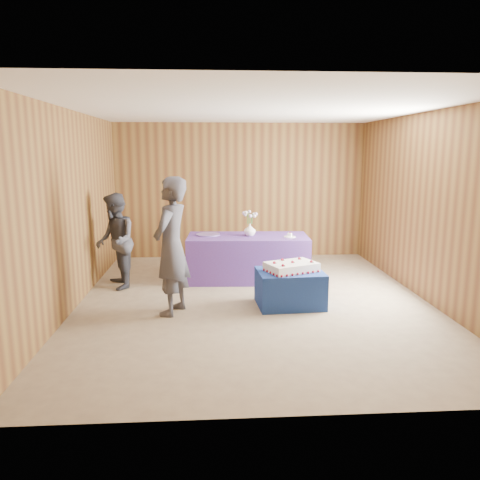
{
  "coord_description": "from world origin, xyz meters",
  "views": [
    {
      "loc": [
        -0.62,
        -6.46,
        2.14
      ],
      "look_at": [
        -0.19,
        0.1,
        0.89
      ],
      "focal_mm": 35.0,
      "sensor_mm": 36.0,
      "label": 1
    }
  ],
  "objects": [
    {
      "name": "guest_right",
      "position": [
        -2.1,
        0.83,
        0.76
      ],
      "size": [
        0.77,
        0.87,
        1.51
      ],
      "primitive_type": "imported",
      "rotation": [
        0.0,
        0.0,
        -1.26
      ],
      "color": "#34353F",
      "rests_on": "ground"
    },
    {
      "name": "guest_left",
      "position": [
        -1.13,
        -0.41,
        0.91
      ],
      "size": [
        0.64,
        0.78,
        1.82
      ],
      "primitive_type": "imported",
      "rotation": [
        0.0,
        0.0,
        -1.93
      ],
      "color": "#3B3B46",
      "rests_on": "ground"
    },
    {
      "name": "serving_table",
      "position": [
        0.01,
        1.19,
        0.38
      ],
      "size": [
        2.04,
        1.0,
        0.75
      ],
      "primitive_type": "cube",
      "rotation": [
        0.0,
        0.0,
        -0.05
      ],
      "color": "#4C348F",
      "rests_on": "ground"
    },
    {
      "name": "vase",
      "position": [
        0.04,
        1.2,
        0.85
      ],
      "size": [
        0.26,
        0.26,
        0.2
      ],
      "primitive_type": "imported",
      "rotation": [
        0.0,
        0.0,
        -0.45
      ],
      "color": "white",
      "rests_on": "serving_table"
    },
    {
      "name": "room_shell",
      "position": [
        0.0,
        0.0,
        1.8
      ],
      "size": [
        5.04,
        6.04,
        2.72
      ],
      "color": "brown",
      "rests_on": "ground"
    },
    {
      "name": "cake_table",
      "position": [
        0.49,
        -0.21,
        0.25
      ],
      "size": [
        0.94,
        0.75,
        0.5
      ],
      "primitive_type": "cube",
      "rotation": [
        0.0,
        0.0,
        0.06
      ],
      "color": "#1B4498",
      "rests_on": "ground"
    },
    {
      "name": "plate",
      "position": [
        0.69,
        1.04,
        0.76
      ],
      "size": [
        0.23,
        0.23,
        0.01
      ],
      "primitive_type": "cylinder",
      "rotation": [
        0.0,
        0.0,
        -0.22
      ],
      "color": "white",
      "rests_on": "serving_table"
    },
    {
      "name": "sheet_cake",
      "position": [
        0.5,
        -0.22,
        0.56
      ],
      "size": [
        0.82,
        0.7,
        0.16
      ],
      "rotation": [
        0.0,
        0.0,
        0.39
      ],
      "color": "white",
      "rests_on": "cake_table"
    },
    {
      "name": "platter",
      "position": [
        -0.65,
        1.31,
        0.76
      ],
      "size": [
        0.5,
        0.5,
        0.02
      ],
      "primitive_type": "cylinder",
      "rotation": [
        0.0,
        0.0,
        -0.28
      ],
      "color": "#684D9A",
      "rests_on": "serving_table"
    },
    {
      "name": "ground",
      "position": [
        0.0,
        0.0,
        0.0
      ],
      "size": [
        6.0,
        6.0,
        0.0
      ],
      "primitive_type": "plane",
      "color": "gray",
      "rests_on": "ground"
    },
    {
      "name": "cake_slice",
      "position": [
        0.69,
        1.04,
        0.79
      ],
      "size": [
        0.08,
        0.08,
        0.08
      ],
      "rotation": [
        0.0,
        0.0,
        -0.47
      ],
      "color": "white",
      "rests_on": "plate"
    },
    {
      "name": "flower_spray",
      "position": [
        0.04,
        1.2,
        1.12
      ],
      "size": [
        0.26,
        0.26,
        0.2
      ],
      "color": "#296629",
      "rests_on": "vase"
    },
    {
      "name": "knife",
      "position": [
        0.66,
        0.85,
        0.75
      ],
      "size": [
        0.26,
        0.05,
        0.0
      ],
      "primitive_type": "cube",
      "rotation": [
        0.0,
        0.0,
        -0.1
      ],
      "color": "silver",
      "rests_on": "serving_table"
    }
  ]
}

